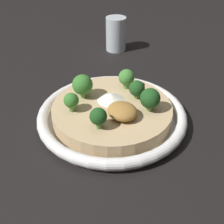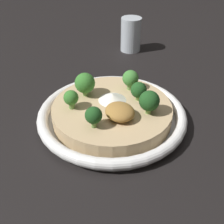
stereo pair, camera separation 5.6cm
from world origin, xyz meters
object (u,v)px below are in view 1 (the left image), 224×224
Objects in this scene: broccoli_front at (71,101)px; broccoli_back_left at (126,78)px; broccoli_right at (150,99)px; broccoli_back at (137,89)px; broccoli_front_left at (82,85)px; drinking_glass at (116,34)px; risotto_bowl at (112,114)px; broccoli_front_right at (98,117)px.

broccoli_back_left is (0.01, 0.14, 0.00)m from broccoli_front.
broccoli_back is at bearing 164.65° from broccoli_right.
drinking_glass is at bearing 126.84° from broccoli_front_left.
broccoli_right is (0.06, 0.04, 0.05)m from risotto_bowl.
broccoli_front_left is at bearing -53.16° from drinking_glass.
drinking_glass is (-0.28, 0.19, -0.01)m from broccoli_back.
broccoli_back_left is (-0.09, 0.03, -0.00)m from broccoli_right.
broccoli_front is (-0.07, -0.01, -0.00)m from broccoli_front_right.
broccoli_back_left is 0.43× the size of drinking_glass.
broccoli_front_left is (-0.10, 0.04, 0.00)m from broccoli_front_right.
broccoli_back_left reaches higher than risotto_bowl.
broccoli_right reaches higher than broccoli_front_right.
broccoli_front_right is 0.41× the size of drinking_glass.
broccoli_front is (-0.10, -0.11, -0.00)m from broccoli_right.
drinking_glass is (-0.27, 0.25, 0.03)m from risotto_bowl.
broccoli_back_left reaches higher than broccoli_front_right.
broccoli_back is 0.34m from drinking_glass.
broccoli_back_left is 0.30m from drinking_glass.
broccoli_front_left is 0.10m from broccoli_back_left.
risotto_bowl is at bearing 20.68° from broccoli_front_left.
risotto_bowl is at bearing -65.29° from broccoli_back_left.
risotto_bowl is at bearing -143.51° from broccoli_right.
broccoli_front_right is 0.11m from broccoli_front_left.
broccoli_front_right is at bearing 4.10° from broccoli_front.
broccoli_back is at bearing 68.82° from broccoli_front.
drinking_glass reaches higher than broccoli_back_left.
broccoli_front_left is at bearing 119.57° from broccoli_front.
broccoli_front is 0.14m from broccoli_back_left.
broccoli_right is at bearing -32.34° from drinking_glass.
broccoli_front_right is 0.81× the size of broccoli_front_left.
drinking_glass is at bearing 147.66° from broccoli_right.
broccoli_back reaches higher than risotto_bowl.
broccoli_back_left is (-0.07, 0.13, 0.00)m from broccoli_front_right.
risotto_bowl is 0.07m from broccoli_back.
drinking_glass reaches higher than broccoli_front_left.
broccoli_right is at bearing 49.58° from broccoli_front.
broccoli_front is at bearing -130.42° from broccoli_right.
broccoli_front_right reaches higher than broccoli_back.
broccoli_front_left is 0.50× the size of drinking_glass.
broccoli_front_right is 0.11m from broccoli_right.
broccoli_right is 0.15m from broccoli_front.
broccoli_front is at bearing -54.12° from drinking_glass.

